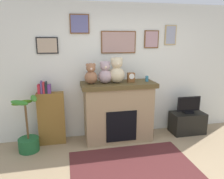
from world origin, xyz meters
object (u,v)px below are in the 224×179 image
television (189,105)px  fireplace (118,111)px  teddy_bear_tan (105,73)px  teddy_bear_cream (117,71)px  bookshelf (51,117)px  mantel_clock (131,77)px  teddy_bear_brown (91,75)px  potted_plant (28,135)px  candle_jar (147,79)px  tv_stand (187,123)px

television → fireplace: bearing=179.1°
teddy_bear_tan → teddy_bear_cream: (0.22, -0.00, 0.03)m
bookshelf → teddy_bear_cream: bearing=-4.5°
mantel_clock → teddy_bear_brown: 0.76m
mantel_clock → potted_plant: bearing=-176.6°
teddy_bear_cream → potted_plant: bearing=-176.0°
fireplace → television: size_ratio=2.78×
fireplace → teddy_bear_cream: size_ratio=2.93×
bookshelf → teddy_bear_tan: (1.01, -0.10, 0.79)m
television → teddy_bear_brown: bearing=179.8°
teddy_bear_tan → teddy_bear_brown: bearing=180.0°
candle_jar → teddy_bear_brown: (-1.07, -0.00, 0.12)m
bookshelf → potted_plant: 0.50m
fireplace → teddy_bear_brown: (-0.51, -0.02, 0.73)m
candle_jar → teddy_bear_cream: bearing=-179.9°
bookshelf → candle_jar: 1.93m
bookshelf → candle_jar: size_ratio=11.64×
television → bookshelf: bearing=177.9°
television → teddy_bear_brown: 2.13m
mantel_clock → candle_jar: bearing=0.3°
fireplace → teddy_bear_tan: size_ratio=3.41×
fireplace → teddy_bear_brown: 0.89m
fireplace → mantel_clock: bearing=-4.5°
potted_plant → television: 3.16m
potted_plant → mantel_clock: mantel_clock is taller
fireplace → teddy_bear_tan: teddy_bear_tan is taller
potted_plant → teddy_bear_cream: (1.61, 0.11, 1.05)m
teddy_bear_tan → potted_plant: bearing=-175.3°
teddy_bear_tan → mantel_clock: bearing=-0.1°
teddy_bear_tan → teddy_bear_cream: bearing=-0.0°
bookshelf → mantel_clock: (1.50, -0.10, 0.70)m
teddy_bear_tan → teddy_bear_cream: 0.22m
teddy_bear_brown → tv_stand: bearing=-0.1°
tv_stand → teddy_bear_brown: (-2.00, 0.00, 1.09)m
potted_plant → teddy_bear_tan: (1.40, 0.11, 1.02)m
fireplace → candle_jar: candle_jar is taller
fireplace → teddy_bear_tan: 0.79m
bookshelf → mantel_clock: bearing=-3.7°
tv_stand → television: 0.38m
teddy_bear_tan → tv_stand: bearing=-0.1°
fireplace → tv_stand: bearing=-0.9°
television → teddy_bear_cream: bearing=179.8°
bookshelf → teddy_bear_brown: (0.75, -0.10, 0.78)m
mantel_clock → teddy_bear_brown: size_ratio=0.47×
bookshelf → teddy_bear_tan: 1.29m
teddy_bear_brown → teddy_bear_tan: bearing=-0.0°
bookshelf → television: bearing=-2.1°
potted_plant → television: (3.14, 0.11, 0.29)m
tv_stand → mantel_clock: bearing=179.9°
tv_stand → television: television is taller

